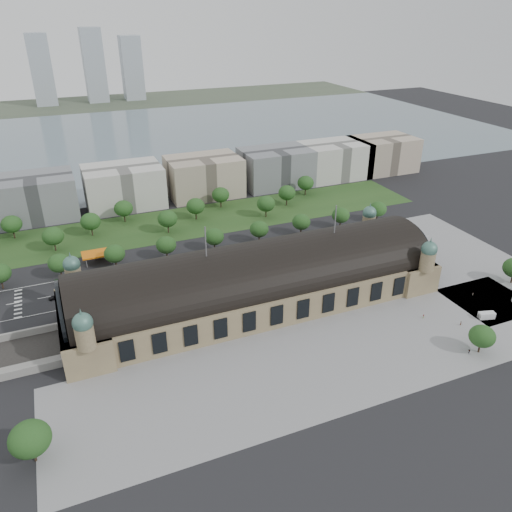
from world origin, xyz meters
name	(u,v)px	position (x,y,z in m)	size (l,w,h in m)	color
ground	(256,303)	(0.00, 0.00, 0.00)	(900.00, 900.00, 0.00)	black
station	(256,281)	(0.00, 0.00, 10.28)	(150.00, 48.40, 44.30)	#96855D
plaza_south	(332,360)	(10.00, -44.00, 0.00)	(190.00, 48.00, 0.12)	gray
plaza_east	(453,259)	(103.00, 0.00, 0.00)	(56.00, 100.00, 0.12)	gray
road_slab	(184,271)	(-20.00, 38.00, 0.00)	(260.00, 26.00, 0.10)	black
grass_belt	(166,225)	(-15.00, 93.00, 0.00)	(300.00, 45.00, 0.10)	#25471C
petrol_station	(99,254)	(-53.91, 65.28, 2.95)	(14.00, 13.00, 5.05)	orange
lake	(129,139)	(0.00, 298.00, 0.00)	(700.00, 320.00, 0.08)	slate
far_shore	(100,103)	(0.00, 498.00, 0.00)	(700.00, 120.00, 0.14)	#44513D
far_tower_left	(41,70)	(-60.00, 508.00, 40.00)	(24.00, 24.00, 80.00)	#9EA8B2
far_tower_mid	(94,65)	(0.00, 508.00, 42.50)	(24.00, 24.00, 85.00)	#9EA8B2
far_tower_right	(132,68)	(45.00, 508.00, 37.50)	(24.00, 24.00, 75.00)	#9EA8B2
office_2	(34,198)	(-80.00, 133.00, 12.00)	(45.00, 32.00, 24.00)	slate
office_3	(124,186)	(-30.00, 133.00, 12.00)	(45.00, 32.00, 24.00)	beige
office_4	(204,176)	(20.00, 133.00, 12.00)	(45.00, 32.00, 24.00)	#B6A48F
office_5	(276,167)	(70.00, 133.00, 12.00)	(45.00, 32.00, 24.00)	slate
office_6	(334,160)	(115.00, 133.00, 12.00)	(45.00, 32.00, 24.00)	beige
office_7	(382,154)	(155.00, 133.00, 12.00)	(45.00, 32.00, 24.00)	#B6A48F
tree_row_2	(59,263)	(-72.00, 53.00, 7.43)	(9.60, 9.60, 11.52)	#2D2116
tree_row_3	(115,254)	(-48.00, 53.00, 7.43)	(9.60, 9.60, 11.52)	#2D2116
tree_row_4	(166,245)	(-24.00, 53.00, 7.43)	(9.60, 9.60, 11.52)	#2D2116
tree_row_5	(214,237)	(0.00, 53.00, 7.43)	(9.60, 9.60, 11.52)	#2D2116
tree_row_6	(259,229)	(24.00, 53.00, 7.43)	(9.60, 9.60, 11.52)	#2D2116
tree_row_7	(301,222)	(48.00, 53.00, 7.43)	(9.60, 9.60, 11.52)	#2D2116
tree_row_8	(341,215)	(72.00, 53.00, 7.43)	(9.60, 9.60, 11.52)	#2D2116
tree_row_9	(378,209)	(96.00, 53.00, 7.43)	(9.60, 9.60, 11.52)	#2D2116
tree_belt_2	(12,224)	(-92.00, 107.00, 8.05)	(10.40, 10.40, 12.48)	#2D2116
tree_belt_3	(53,236)	(-73.00, 83.00, 8.05)	(10.40, 10.40, 12.48)	#2D2116
tree_belt_4	(90,221)	(-54.00, 95.00, 8.05)	(10.40, 10.40, 12.48)	#2D2116
tree_belt_5	(123,208)	(-35.00, 107.00, 8.05)	(10.40, 10.40, 12.48)	#2D2116
tree_belt_6	(167,219)	(-16.00, 83.00, 8.05)	(10.40, 10.40, 12.48)	#2D2116
tree_belt_7	(196,206)	(3.00, 95.00, 8.05)	(10.40, 10.40, 12.48)	#2D2116
tree_belt_8	(221,195)	(22.00, 107.00, 8.05)	(10.40, 10.40, 12.48)	#2D2116
tree_belt_9	(266,204)	(41.00, 83.00, 8.05)	(10.40, 10.40, 12.48)	#2D2116
tree_belt_10	(287,193)	(60.00, 95.00, 8.05)	(10.40, 10.40, 12.48)	#2D2116
tree_belt_11	(306,183)	(79.00, 107.00, 8.05)	(10.40, 10.40, 12.48)	#2D2116
tree_plaza_sw	(30,439)	(-85.00, -50.00, 8.05)	(11.00, 11.00, 12.73)	#2D2116
tree_plaza_s	(482,336)	(60.00, -60.00, 6.80)	(9.00, 9.00, 10.64)	#2D2116
traffic_car_2	(55,297)	(-75.70, 35.32, 0.75)	(2.50, 5.42, 1.51)	black
traffic_car_3	(133,274)	(-42.25, 42.91, 0.68)	(1.92, 4.72, 1.37)	maroon
traffic_car_4	(207,270)	(-10.11, 33.36, 0.80)	(1.88, 4.68, 1.59)	#182144
traffic_car_5	(295,249)	(36.83, 37.63, 0.81)	(1.71, 4.91, 1.62)	#5C5D64
parked_car_0	(82,310)	(-66.19, 21.00, 0.74)	(1.57, 4.50, 1.48)	black
parked_car_1	(74,306)	(-69.03, 25.00, 0.65)	(2.16, 4.69, 1.30)	maroon
parked_car_2	(69,311)	(-71.03, 22.31, 0.69)	(1.93, 4.75, 1.38)	#171F42
parked_car_3	(147,292)	(-39.37, 25.00, 0.64)	(1.51, 3.75, 1.28)	#5A5D61
parked_car_4	(150,291)	(-38.45, 25.00, 0.66)	(1.39, 3.98, 1.31)	silver
parked_car_5	(159,289)	(-34.18, 25.00, 0.73)	(2.41, 5.23, 1.45)	gray
parked_car_6	(197,284)	(-18.00, 22.86, 0.67)	(1.89, 4.64, 1.35)	black
bus_west	(177,276)	(-24.45, 32.00, 1.67)	(2.81, 11.99, 3.34)	#C23E1F
bus_mid	(227,268)	(-1.56, 29.95, 1.59)	(2.67, 11.40, 3.18)	white
bus_east	(266,264)	(16.36, 27.00, 1.66)	(2.78, 11.89, 3.31)	beige
van_south	(486,316)	(78.30, -44.84, 1.28)	(6.62, 4.06, 2.68)	silver
pedestrian_0	(423,316)	(56.04, -35.44, 0.83)	(0.82, 0.47, 1.67)	gray
pedestrian_1	(461,323)	(66.01, -44.79, 0.91)	(0.66, 0.43, 1.81)	gray
pedestrian_2	(473,294)	(86.28, -29.88, 0.83)	(0.81, 0.47, 1.66)	gray
pedestrian_4	(469,352)	(56.02, -59.48, 0.95)	(1.23, 0.53, 1.90)	gray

